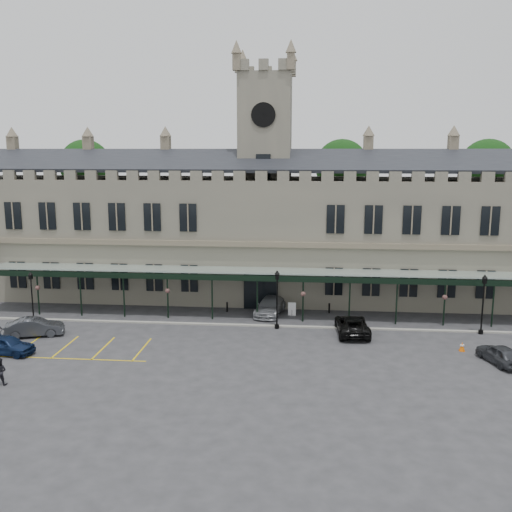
# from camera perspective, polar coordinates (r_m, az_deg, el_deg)

# --- Properties ---
(ground) EXTENTS (140.00, 140.00, 0.00)m
(ground) POSITION_cam_1_polar(r_m,az_deg,el_deg) (43.76, -0.73, -9.20)
(ground) COLOR #2D2D30
(station_building) EXTENTS (60.00, 10.36, 17.30)m
(station_building) POSITION_cam_1_polar(r_m,az_deg,el_deg) (57.63, 0.91, 2.27)
(station_building) COLOR #605C50
(station_building) RESTS_ON ground
(clock_tower) EXTENTS (5.60, 5.60, 24.80)m
(clock_tower) POSITION_cam_1_polar(r_m,az_deg,el_deg) (57.12, 0.93, 8.89)
(clock_tower) COLOR #605C50
(clock_tower) RESTS_ON ground
(canopy) EXTENTS (50.00, 4.10, 4.30)m
(canopy) POSITION_cam_1_polar(r_m,az_deg,el_deg) (50.16, 0.15, -3.73)
(canopy) COLOR #8C9E93
(canopy) RESTS_ON ground
(kerb) EXTENTS (60.00, 0.40, 0.12)m
(kerb) POSITION_cam_1_polar(r_m,az_deg,el_deg) (48.93, -0.05, -6.96)
(kerb) COLOR gray
(kerb) RESTS_ON ground
(parking_markings) EXTENTS (16.00, 6.00, 0.01)m
(parking_markings) POSITION_cam_1_polar(r_m,az_deg,el_deg) (45.96, -18.79, -8.81)
(parking_markings) COLOR gold
(parking_markings) RESTS_ON ground
(tree_behind_left) EXTENTS (6.00, 6.00, 16.00)m
(tree_behind_left) POSITION_cam_1_polar(r_m,az_deg,el_deg) (71.03, -16.68, 8.55)
(tree_behind_left) COLOR #332314
(tree_behind_left) RESTS_ON ground
(tree_behind_mid) EXTENTS (6.00, 6.00, 16.00)m
(tree_behind_mid) POSITION_cam_1_polar(r_m,az_deg,el_deg) (66.07, 8.56, 8.75)
(tree_behind_mid) COLOR #332314
(tree_behind_mid) RESTS_ON ground
(tree_behind_right) EXTENTS (6.00, 6.00, 16.00)m
(tree_behind_right) POSITION_cam_1_polar(r_m,az_deg,el_deg) (68.84, 22.11, 8.17)
(tree_behind_right) COLOR #332314
(tree_behind_right) RESTS_ON ground
(lamp_post_left) EXTENTS (0.42, 0.42, 4.39)m
(lamp_post_left) POSITION_cam_1_polar(r_m,az_deg,el_deg) (53.60, -21.52, -3.33)
(lamp_post_left) COLOR black
(lamp_post_left) RESTS_ON ground
(lamp_post_mid) EXTENTS (0.47, 0.47, 5.01)m
(lamp_post_mid) POSITION_cam_1_polar(r_m,az_deg,el_deg) (47.56, 2.12, -3.84)
(lamp_post_mid) COLOR black
(lamp_post_mid) RESTS_ON ground
(lamp_post_right) EXTENTS (0.47, 0.47, 4.98)m
(lamp_post_right) POSITION_cam_1_polar(r_m,az_deg,el_deg) (49.67, 21.78, -4.00)
(lamp_post_right) COLOR black
(lamp_post_right) RESTS_ON ground
(traffic_cone) EXTENTS (0.44, 0.44, 0.70)m
(traffic_cone) POSITION_cam_1_polar(r_m,az_deg,el_deg) (45.75, 19.91, -8.52)
(traffic_cone) COLOR #DF5A07
(traffic_cone) RESTS_ON ground
(sign_board) EXTENTS (0.71, 0.08, 1.22)m
(sign_board) POSITION_cam_1_polar(r_m,az_deg,el_deg) (51.90, 3.62, -5.33)
(sign_board) COLOR black
(sign_board) RESTS_ON ground
(bollard_left) EXTENTS (0.16, 0.16, 0.92)m
(bollard_left) POSITION_cam_1_polar(r_m,az_deg,el_deg) (53.12, -2.91, -5.10)
(bollard_left) COLOR black
(bollard_left) RESTS_ON ground
(bollard_right) EXTENTS (0.17, 0.17, 0.94)m
(bollard_right) POSITION_cam_1_polar(r_m,az_deg,el_deg) (53.04, 7.34, -5.19)
(bollard_right) COLOR black
(bollard_right) RESTS_ON ground
(car_left_a) EXTENTS (4.37, 2.25, 1.42)m
(car_left_a) POSITION_cam_1_polar(r_m,az_deg,el_deg) (46.14, -23.69, -8.14)
(car_left_a) COLOR #0D1C3C
(car_left_a) RESTS_ON ground
(car_left_b) EXTENTS (4.79, 2.93, 1.49)m
(car_left_b) POSITION_cam_1_polar(r_m,az_deg,el_deg) (49.57, -21.27, -6.65)
(car_left_b) COLOR #313338
(car_left_b) RESTS_ON ground
(car_taxi) EXTENTS (2.98, 5.57, 1.53)m
(car_taxi) POSITION_cam_1_polar(r_m,az_deg,el_deg) (52.21, 1.42, -5.02)
(car_taxi) COLOR gray
(car_taxi) RESTS_ON ground
(car_van) EXTENTS (2.76, 5.50, 1.49)m
(car_van) POSITION_cam_1_polar(r_m,az_deg,el_deg) (47.45, 9.59, -6.81)
(car_van) COLOR black
(car_van) RESTS_ON ground
(car_right_a) EXTENTS (2.78, 4.33, 1.37)m
(car_right_a) POSITION_cam_1_polar(r_m,az_deg,el_deg) (44.08, 23.22, -9.01)
(car_right_a) COLOR #313338
(car_right_a) RESTS_ON ground
(person_b) EXTENTS (0.87, 0.68, 1.78)m
(person_b) POSITION_cam_1_polar(r_m,az_deg,el_deg) (40.58, -24.24, -10.47)
(person_b) COLOR black
(person_b) RESTS_ON ground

